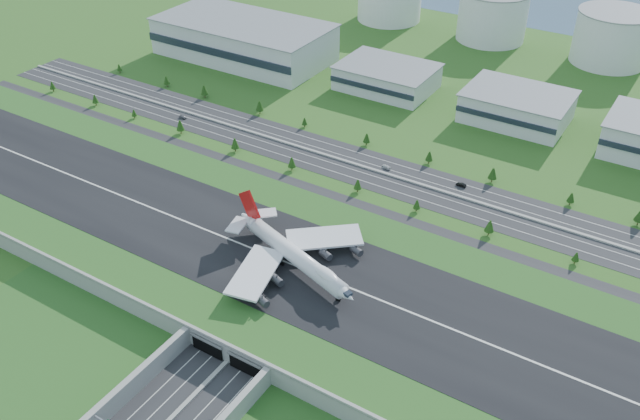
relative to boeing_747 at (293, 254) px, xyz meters
The scene contains 13 objects.
ground 15.02m from the boeing_747, ahead, with size 1200.00×1200.00×0.00m, color #2D571B.
airfield_deck 11.14m from the boeing_747, ahead, with size 520.00×100.00×9.20m.
north_expressway 96.50m from the boeing_747, 87.36° to the left, with size 560.00×36.00×0.12m, color #28282B.
tree_row 100.73m from the boeing_747, 74.86° to the left, with size 500.33×48.66×8.46m.
hangar_west 248.55m from the boeing_747, 131.78° to the left, with size 120.00×60.00×25.00m, color silver.
hangar_mid_a 198.41m from the boeing_747, 106.29° to the left, with size 58.00×42.00×15.00m, color silver.
hangar_mid_b 192.68m from the boeing_747, 81.22° to the left, with size 58.00×42.00×17.00m, color silver.
fuel_tank_b 311.85m from the boeing_747, 95.63° to the left, with size 50.00×50.00×35.00m, color silver.
fuel_tank_c 315.08m from the boeing_747, 80.06° to the left, with size 50.00×50.00×35.00m, color silver.
boeing_747 is the anchor object (origin of this frame).
car_4 164.52m from the boeing_747, 147.48° to the left, with size 2.03×5.05×1.72m, color slate.
car_5 110.12m from the boeing_747, 73.77° to the left, with size 1.82×5.23×1.72m, color black.
car_7 102.29m from the boeing_747, 95.35° to the left, with size 2.26×5.55×1.61m, color silver.
Camera 1 is at (117.59, -175.65, 182.38)m, focal length 38.00 mm.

